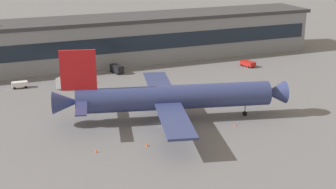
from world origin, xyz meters
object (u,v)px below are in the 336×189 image
object	(u,v)px
follow_me_car	(19,84)
traffic_cone_0	(235,125)
airliner	(171,97)
traffic_cone_2	(96,151)
fuel_truck	(69,80)
pushback_tractor	(248,63)
traffic_cone_1	(147,145)
crew_van	(117,69)

from	to	relation	value
follow_me_car	traffic_cone_0	distance (m)	64.51
airliner	traffic_cone_2	bearing A→B (deg)	-151.55
fuel_truck	pushback_tractor	size ratio (longest dim) A/B	1.51
airliner	traffic_cone_1	world-z (taller)	airliner
traffic_cone_0	traffic_cone_2	xyz separation A→B (m)	(-32.89, -2.12, 0.01)
follow_me_car	fuel_truck	size ratio (longest dim) A/B	0.55
fuel_truck	traffic_cone_2	world-z (taller)	fuel_truck
fuel_truck	traffic_cone_0	xyz separation A→B (m)	(29.27, -44.54, -1.61)
pushback_tractor	traffic_cone_1	bearing A→B (deg)	-137.70
follow_me_car	traffic_cone_2	size ratio (longest dim) A/B	7.80
crew_van	traffic_cone_2	size ratio (longest dim) A/B	9.82
crew_van	pushback_tractor	xyz separation A→B (m)	(42.58, -8.41, -0.41)
traffic_cone_0	crew_van	bearing A→B (deg)	103.34
crew_van	traffic_cone_0	distance (m)	54.58
traffic_cone_1	traffic_cone_0	bearing A→B (deg)	7.70
pushback_tractor	traffic_cone_2	xyz separation A→B (m)	(-62.88, -46.80, -0.76)
airliner	traffic_cone_0	size ratio (longest dim) A/B	98.22
airliner	crew_van	bearing A→B (deg)	90.45
airliner	pushback_tractor	xyz separation A→B (m)	(42.23, 35.61, -4.50)
traffic_cone_0	traffic_cone_1	bearing A→B (deg)	-172.30
crew_van	traffic_cone_1	world-z (taller)	crew_van
fuel_truck	airliner	bearing A→B (deg)	-64.35
traffic_cone_0	pushback_tractor	bearing A→B (deg)	56.13
follow_me_car	traffic_cone_1	bearing A→B (deg)	-68.30
fuel_truck	traffic_cone_0	distance (m)	53.32
follow_me_car	pushback_tractor	xyz separation A→B (m)	(72.83, -3.55, -0.04)
traffic_cone_1	traffic_cone_2	world-z (taller)	traffic_cone_1
fuel_truck	traffic_cone_1	xyz separation A→B (m)	(6.83, -47.58, -1.55)
traffic_cone_1	airliner	bearing A→B (deg)	49.88
traffic_cone_0	follow_me_car	bearing A→B (deg)	131.61
traffic_cone_0	traffic_cone_2	size ratio (longest dim) A/B	0.97
crew_van	pushback_tractor	world-z (taller)	crew_van
follow_me_car	fuel_truck	world-z (taller)	fuel_truck
fuel_truck	traffic_cone_2	xyz separation A→B (m)	(-3.62, -46.66, -1.60)
airliner	traffic_cone_0	world-z (taller)	airliner
airliner	traffic_cone_0	bearing A→B (deg)	-36.55
pushback_tractor	traffic_cone_0	bearing A→B (deg)	-123.87
crew_van	pushback_tractor	bearing A→B (deg)	-11.17
pushback_tractor	traffic_cone_0	distance (m)	53.82
traffic_cone_2	crew_van	bearing A→B (deg)	69.81
fuel_truck	pushback_tractor	distance (m)	59.27
airliner	pushback_tractor	distance (m)	55.42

